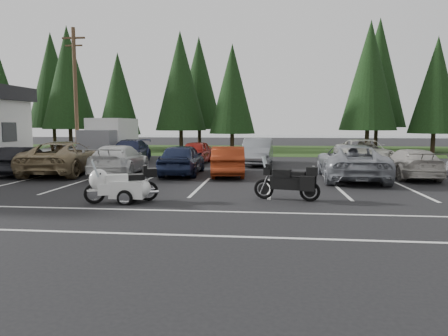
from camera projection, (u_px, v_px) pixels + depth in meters
ground at (183, 190)px, 15.02m from camera, size 120.00×120.00×0.00m
grass_strip at (234, 150)px, 38.74m from camera, size 80.00×16.00×0.01m
lake_water at (272, 139)px, 68.96m from camera, size 70.00×50.00×0.02m
utility_pole at (76, 92)px, 27.41m from camera, size 1.60×0.26×9.00m
box_truck at (108, 139)px, 28.05m from camera, size 2.40×5.60×2.90m
stall_markings at (193, 183)px, 16.99m from camera, size 32.00×16.00×0.01m
conifer_1 at (0, 93)px, 37.69m from camera, size 3.96×3.96×9.22m
conifer_2 at (68, 78)px, 38.47m from camera, size 5.10×5.10×11.89m
conifer_3 at (118, 94)px, 36.69m from camera, size 3.87×3.87×9.02m
conifer_4 at (180, 81)px, 37.46m from camera, size 4.80×4.80×11.17m
conifer_5 at (232, 89)px, 35.75m from camera, size 4.14×4.14×9.63m
conifer_6 at (369, 76)px, 34.87m from camera, size 4.93×4.93×11.48m
conifer_7 at (436, 85)px, 34.10m from camera, size 4.27×4.27×9.94m
conifer_back_a at (52, 80)px, 43.01m from camera, size 5.28×5.28×12.30m
conifer_back_b at (199, 83)px, 41.88m from camera, size 4.97×4.97×11.58m
conifer_back_c at (378, 73)px, 39.22m from camera, size 5.50×5.50×12.81m
car_near_1 at (22, 161)px, 19.69m from camera, size 1.74×4.27×1.38m
car_near_2 at (65, 158)px, 20.00m from camera, size 3.26×6.08×1.62m
car_near_3 at (119, 160)px, 19.78m from camera, size 2.39×5.16×1.46m
car_near_4 at (182, 159)px, 19.63m from camera, size 1.92×4.55×1.54m
car_near_5 at (228, 161)px, 19.39m from camera, size 1.90×4.45×1.43m
car_near_6 at (351, 162)px, 17.96m from camera, size 2.90×5.82×1.59m
car_near_7 at (410, 163)px, 18.54m from camera, size 2.02×4.69×1.35m
car_far_0 at (60, 152)px, 26.04m from camera, size 2.67×5.10×1.37m
car_far_1 at (129, 151)px, 25.78m from camera, size 2.46×5.24×1.48m
car_far_2 at (195, 152)px, 25.07m from camera, size 1.99×4.32×1.43m
car_far_3 at (258, 152)px, 24.64m from camera, size 2.00×4.96×1.60m
car_far_4 at (363, 153)px, 23.44m from camera, size 2.64×5.73×1.59m
touring_motorcycle at (122, 181)px, 12.66m from camera, size 2.65×1.73×1.41m
cargo_trailer at (129, 191)px, 12.68m from camera, size 1.58×0.91×0.73m
adventure_motorcycle at (287, 178)px, 13.03m from camera, size 2.53×1.34×1.46m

